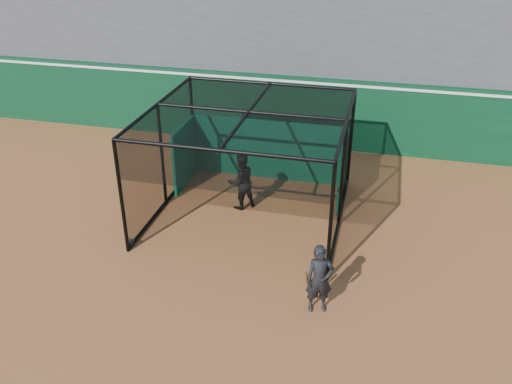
# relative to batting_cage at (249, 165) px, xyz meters

# --- Properties ---
(ground) EXTENTS (120.00, 120.00, 0.00)m
(ground) POSITION_rel_batting_cage_xyz_m (0.24, -3.24, -1.50)
(ground) COLOR brown
(ground) RESTS_ON ground
(outfield_wall) EXTENTS (50.00, 0.50, 2.50)m
(outfield_wall) POSITION_rel_batting_cage_xyz_m (0.24, 5.26, -0.21)
(outfield_wall) COLOR #0A371C
(outfield_wall) RESTS_ON ground
(batting_cage) EXTENTS (5.07, 5.08, 3.01)m
(batting_cage) POSITION_rel_batting_cage_xyz_m (0.00, 0.00, 0.00)
(batting_cage) COLOR black
(batting_cage) RESTS_ON ground
(batter) EXTENTS (1.01, 1.00, 1.65)m
(batter) POSITION_rel_batting_cage_xyz_m (-0.32, 0.31, -0.68)
(batter) COLOR black
(batter) RESTS_ON ground
(on_deck_player) EXTENTS (0.67, 0.55, 1.58)m
(on_deck_player) POSITION_rel_batting_cage_xyz_m (2.43, -3.55, -0.71)
(on_deck_player) COLOR black
(on_deck_player) RESTS_ON ground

